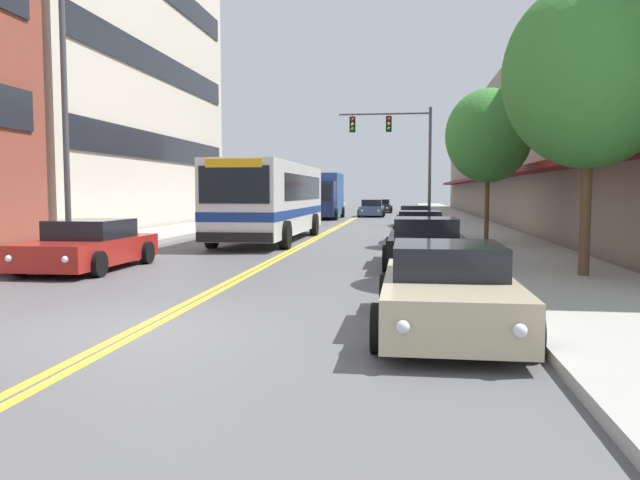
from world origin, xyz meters
TOP-DOWN VIEW (x-y plane):
  - ground_plane at (0.00, 37.00)m, footprint 240.00×240.00m
  - sidewalk_left at (-7.28, 37.00)m, footprint 3.57×106.00m
  - sidewalk_right at (7.28, 37.00)m, footprint 3.57×106.00m
  - centre_line at (0.00, 37.00)m, footprint 0.34×106.00m
  - storefront_row_right at (13.30, 37.00)m, footprint 9.10×68.00m
  - city_bus at (-1.66, 16.71)m, footprint 2.96×11.26m
  - car_red_parked_left_near at (-4.31, 6.62)m, footprint 2.20×4.62m
  - car_dark_grey_parked_left_mid at (-4.42, 33.56)m, footprint 2.03×4.87m
  - car_beige_parked_right_foreground at (4.43, 0.60)m, footprint 2.05×4.50m
  - car_champagne_parked_right_mid at (4.33, 28.33)m, footprint 2.09×4.30m
  - car_navy_parked_right_far at (4.37, 16.15)m, footprint 2.14×4.30m
  - car_black_parked_right_end at (4.36, 8.56)m, footprint 2.20×4.78m
  - car_charcoal_moving_lead at (1.49, 51.32)m, footprint 2.08×4.68m
  - car_slate_blue_moving_second at (1.12, 41.62)m, footprint 2.07×4.58m
  - box_truck at (-2.19, 37.30)m, footprint 2.58×6.82m
  - traffic_signal_mast at (3.41, 29.14)m, footprint 5.50×0.38m
  - street_lamp_left_near at (-4.96, 7.41)m, footprint 2.52×0.28m
  - street_tree_right_near at (7.73, 5.86)m, footprint 3.70×3.70m
  - street_tree_right_mid at (6.72, 14.64)m, footprint 3.05×3.05m

SIDE VIEW (x-z plane):
  - ground_plane at x=0.00m, z-range 0.00..0.00m
  - centre_line at x=0.00m, z-range 0.00..0.01m
  - sidewalk_left at x=-7.28m, z-range 0.00..0.16m
  - sidewalk_right at x=7.28m, z-range 0.00..0.16m
  - car_dark_grey_parked_left_mid at x=-4.42m, z-range -0.03..1.14m
  - car_champagne_parked_right_mid at x=4.33m, z-range -0.03..1.15m
  - car_charcoal_moving_lead at x=1.49m, z-range -0.04..1.21m
  - car_navy_parked_right_far at x=4.37m, z-range -0.04..1.21m
  - car_beige_parked_right_foreground at x=4.43m, z-range -0.04..1.22m
  - car_red_parked_left_near at x=-4.31m, z-range -0.05..1.24m
  - car_black_parked_right_end at x=4.36m, z-range -0.03..1.26m
  - car_slate_blue_moving_second at x=1.12m, z-range -0.06..1.30m
  - box_truck at x=-2.19m, z-range 0.02..3.38m
  - city_bus at x=-1.66m, z-range 0.21..3.32m
  - street_tree_right_mid at x=6.72m, z-range 1.24..6.76m
  - street_tree_right_near at x=7.73m, z-range 1.33..7.74m
  - storefront_row_right at x=13.30m, z-range 0.00..9.30m
  - traffic_signal_mast at x=3.41m, z-range 1.44..8.40m
  - street_lamp_left_near at x=-4.96m, z-range 0.79..9.09m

